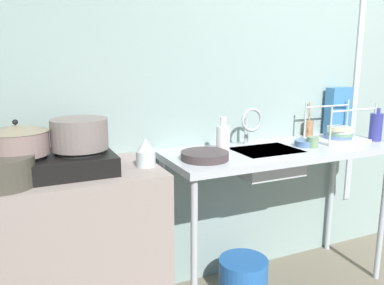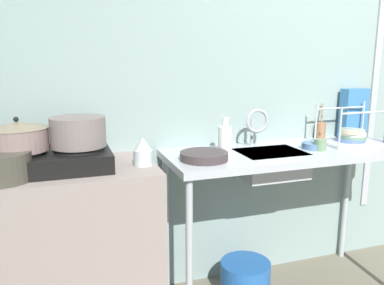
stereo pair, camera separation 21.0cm
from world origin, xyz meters
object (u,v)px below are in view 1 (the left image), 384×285
cup_by_rack (312,142)px  pot_on_left_burner (17,140)px  dish_rack (339,134)px  bucket_on_floor (243,279)px  small_bowl_on_drainboard (305,143)px  utensil_jar (309,128)px  stove (51,163)px  bottle_by_sink (223,139)px  cereal_box (338,111)px  pot_on_right_burner (79,134)px  frying_pan (205,156)px  sink_basin (266,162)px  faucet (251,122)px  pot_beside_stove (3,172)px  bottle_by_rack (376,126)px  percolator (146,153)px

cup_by_rack → pot_on_left_burner: bearing=177.4°
pot_on_left_burner → cup_by_rack: size_ratio=3.96×
dish_rack → bucket_on_floor: (-0.75, -0.07, -0.83)m
small_bowl_on_drainboard → utensil_jar: utensil_jar is taller
stove → bottle_by_sink: bearing=1.7°
stove → cereal_box: cereal_box is taller
pot_on_right_burner → utensil_jar: bearing=7.8°
frying_pan → small_bowl_on_drainboard: bearing=3.0°
cup_by_rack → cereal_box: (0.47, 0.28, 0.13)m
frying_pan → bucket_on_floor: frying_pan is taller
sink_basin → cup_by_rack: bearing=-12.2°
sink_basin → utensil_jar: size_ratio=1.62×
pot_on_left_burner → frying_pan: (0.90, -0.06, -0.15)m
cup_by_rack → faucet: bearing=150.4°
small_bowl_on_drainboard → cereal_box: cereal_box is taller
sink_basin → pot_beside_stove: bearing=-175.6°
cup_by_rack → utensil_jar: (0.22, 0.29, 0.02)m
sink_basin → small_bowl_on_drainboard: bearing=-3.3°
pot_beside_stove → faucet: bearing=9.5°
cereal_box → bucket_on_floor: bearing=-169.5°
stove → bottle_by_sink: (0.92, 0.03, 0.03)m
cup_by_rack → bucket_on_floor: size_ratio=0.24×
dish_rack → utensil_jar: size_ratio=1.68×
bottle_by_rack → bucket_on_floor: 1.29m
cup_by_rack → bottle_by_sink: 0.57m
utensil_jar → pot_on_left_burner: bearing=-173.3°
stove → dish_rack: (1.79, 0.03, -0.01)m
bottle_by_rack → sink_basin: bearing=174.7°
dish_rack → percolator: bearing=-176.3°
pot_on_left_burner → bottle_by_sink: 1.06m
pot_beside_stove → bottle_by_sink: (1.12, 0.14, 0.02)m
bucket_on_floor → frying_pan: bearing=-175.5°
pot_on_left_burner → small_bowl_on_drainboard: bearing=-0.9°
percolator → cup_by_rack: (1.04, -0.01, -0.04)m
pot_on_right_burner → bucket_on_floor: pot_on_right_burner is taller
sink_basin → bucket_on_floor: bearing=-168.8°
frying_pan → dish_rack: dish_rack is taller
cup_by_rack → small_bowl_on_drainboard: size_ratio=0.55×
faucet → utensil_jar: faucet is taller
sink_basin → dish_rack: bearing=3.7°
percolator → cereal_box: cereal_box is taller
pot_on_right_burner → dish_rack: (1.66, 0.03, -0.14)m
faucet → utensil_jar: size_ratio=1.02×
bottle_by_rack → utensil_jar: bearing=134.3°
pot_on_right_burner → dish_rack: 1.66m
bottle_by_sink → bucket_on_floor: bearing=-30.0°
dish_rack → bottle_by_sink: size_ratio=1.88×
stove → utensil_jar: (1.70, 0.22, 0.01)m
pot_beside_stove → dish_rack: 2.00m
stove → small_bowl_on_drainboard: stove is taller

